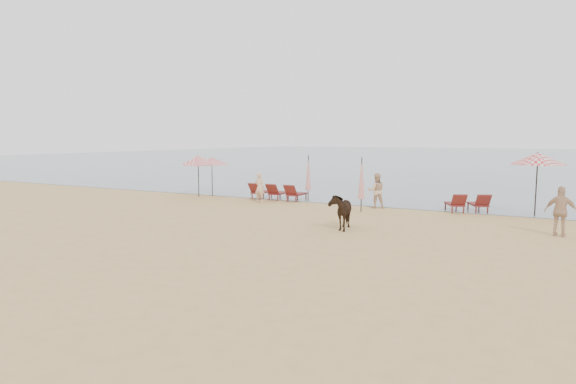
# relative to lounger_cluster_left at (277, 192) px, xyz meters

# --- Properties ---
(ground) EXTENTS (120.00, 120.00, 0.00)m
(ground) POSITION_rel_lounger_cluster_left_xyz_m (3.39, -10.14, -0.41)
(ground) COLOR tan
(ground) RESTS_ON ground
(sea) EXTENTS (160.00, 140.00, 0.06)m
(sea) POSITION_rel_lounger_cluster_left_xyz_m (3.39, 69.86, -0.41)
(sea) COLOR #51606B
(sea) RESTS_ON ground
(lounger_cluster_left) EXTENTS (2.71, 1.61, 0.59)m
(lounger_cluster_left) POSITION_rel_lounger_cluster_left_xyz_m (0.00, 0.00, 0.00)
(lounger_cluster_left) COLOR maroon
(lounger_cluster_left) RESTS_ON ground
(lounger_cluster_right) EXTENTS (2.07, 2.04, 0.57)m
(lounger_cluster_right) POSITION_rel_lounger_cluster_left_xyz_m (9.34, 0.25, -0.02)
(lounger_cluster_right) COLOR maroon
(lounger_cluster_right) RESTS_ON ground
(umbrella_open_left_a) EXTENTS (1.90, 1.90, 2.16)m
(umbrella_open_left_a) POSITION_rel_lounger_cluster_left_xyz_m (-3.96, -0.25, 1.53)
(umbrella_open_left_a) COLOR black
(umbrella_open_left_a) RESTS_ON ground
(umbrella_open_left_b) EXTENTS (1.84, 1.87, 2.34)m
(umbrella_open_left_b) POSITION_rel_lounger_cluster_left_xyz_m (-4.40, -0.88, 1.62)
(umbrella_open_left_b) COLOR black
(umbrella_open_left_b) RESTS_ON ground
(umbrella_open_right) EXTENTS (2.15, 2.15, 2.63)m
(umbrella_open_right) POSITION_rel_lounger_cluster_left_xyz_m (11.94, 0.41, 1.95)
(umbrella_open_right) COLOR black
(umbrella_open_right) RESTS_ON ground
(umbrella_closed_left) EXTENTS (0.28, 0.28, 2.33)m
(umbrella_closed_left) POSITION_rel_lounger_cluster_left_xyz_m (1.63, 0.35, 1.02)
(umbrella_closed_left) COLOR black
(umbrella_closed_left) RESTS_ON ground
(umbrella_closed_right) EXTENTS (0.29, 0.29, 2.38)m
(umbrella_closed_right) POSITION_rel_lounger_cluster_left_xyz_m (5.24, -1.85, 1.05)
(umbrella_closed_right) COLOR black
(umbrella_closed_right) RESTS_ON ground
(cow) EXTENTS (1.06, 1.66, 1.29)m
(cow) POSITION_rel_lounger_cluster_left_xyz_m (5.93, -5.94, 0.24)
(cow) COLOR black
(cow) RESTS_ON ground
(beachgoer_left) EXTENTS (0.55, 0.36, 1.50)m
(beachgoer_left) POSITION_rel_lounger_cluster_left_xyz_m (-0.23, -1.33, 0.34)
(beachgoer_left) COLOR #E0B08C
(beachgoer_left) RESTS_ON ground
(beachgoer_right_a) EXTENTS (0.96, 0.88, 1.59)m
(beachgoer_right_a) POSITION_rel_lounger_cluster_left_xyz_m (5.45, -0.38, 0.39)
(beachgoer_right_a) COLOR tan
(beachgoer_right_a) RESTS_ON ground
(beachgoer_right_b) EXTENTS (1.01, 0.51, 1.65)m
(beachgoer_right_b) POSITION_rel_lounger_cluster_left_xyz_m (12.74, -3.79, 0.41)
(beachgoer_right_b) COLOR tan
(beachgoer_right_b) RESTS_ON ground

